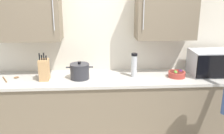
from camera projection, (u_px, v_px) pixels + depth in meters
back_wall_tiled at (99, 32)px, 3.29m from camera, size 4.08×0.44×2.74m
counter_unit at (100, 111)px, 3.28m from camera, size 3.61×0.65×0.93m
microwave_oven at (209, 63)px, 3.21m from camera, size 0.50×0.40×0.31m
knife_block at (44, 70)px, 3.02m from camera, size 0.11×0.15×0.35m
wooden_spoon at (11, 78)px, 3.08m from camera, size 0.22×0.20×0.02m
fruit_bowl at (177, 74)px, 3.15m from camera, size 0.21×0.21×0.09m
stock_pot at (80, 71)px, 3.07m from camera, size 0.33×0.24×0.22m
thermos_flask at (134, 65)px, 3.13m from camera, size 0.08×0.08×0.30m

